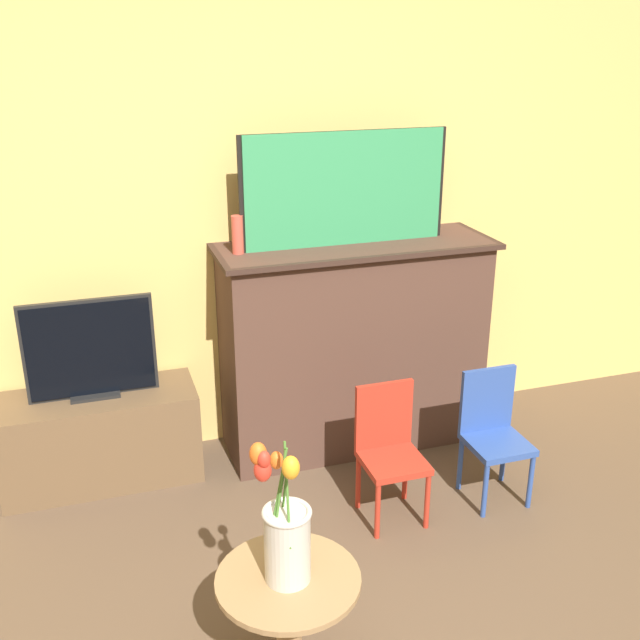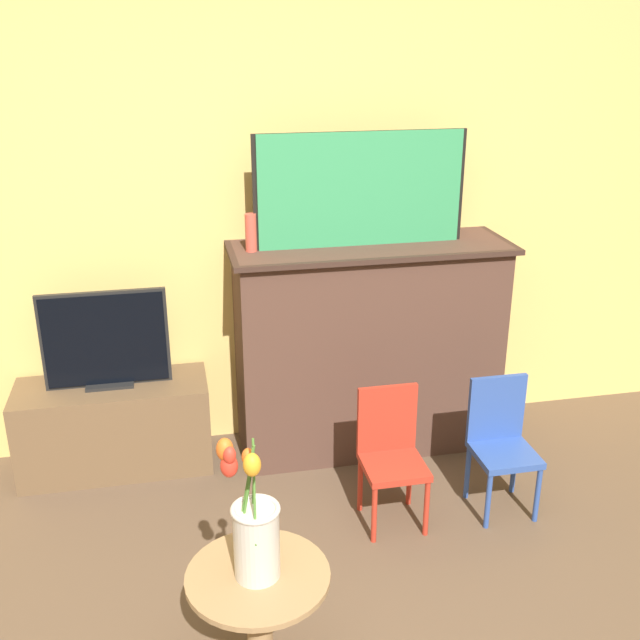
{
  "view_description": "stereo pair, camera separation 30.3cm",
  "coord_description": "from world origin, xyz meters",
  "px_view_note": "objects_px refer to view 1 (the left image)",
  "views": [
    {
      "loc": [
        -0.73,
        -1.42,
        2.06
      ],
      "look_at": [
        0.14,
        1.26,
        0.96
      ],
      "focal_mm": 42.0,
      "sensor_mm": 36.0,
      "label": 1
    },
    {
      "loc": [
        -0.44,
        -1.5,
        2.06
      ],
      "look_at": [
        0.14,
        1.26,
        0.96
      ],
      "focal_mm": 42.0,
      "sensor_mm": 36.0,
      "label": 2
    }
  ],
  "objects_px": {
    "chair_red": "(389,446)",
    "painting": "(345,189)",
    "chair_blue": "(493,429)",
    "vase_tulips": "(285,533)",
    "tv_monitor": "(90,350)"
  },
  "relations": [
    {
      "from": "chair_red",
      "to": "painting",
      "type": "bearing_deg",
      "value": 88.44
    },
    {
      "from": "vase_tulips",
      "to": "tv_monitor",
      "type": "bearing_deg",
      "value": 109.35
    },
    {
      "from": "tv_monitor",
      "to": "chair_red",
      "type": "bearing_deg",
      "value": -29.24
    },
    {
      "from": "chair_blue",
      "to": "painting",
      "type": "bearing_deg",
      "value": 126.57
    },
    {
      "from": "chair_red",
      "to": "chair_blue",
      "type": "height_order",
      "value": "same"
    },
    {
      "from": "painting",
      "to": "chair_blue",
      "type": "xyz_separation_m",
      "value": [
        0.5,
        -0.67,
        -1.02
      ]
    },
    {
      "from": "vase_tulips",
      "to": "chair_blue",
      "type": "bearing_deg",
      "value": 33.27
    },
    {
      "from": "painting",
      "to": "chair_red",
      "type": "bearing_deg",
      "value": -91.56
    },
    {
      "from": "painting",
      "to": "chair_red",
      "type": "xyz_separation_m",
      "value": [
        -0.02,
        -0.66,
        -1.02
      ]
    },
    {
      "from": "painting",
      "to": "tv_monitor",
      "type": "xyz_separation_m",
      "value": [
        -1.23,
        0.02,
        -0.67
      ]
    },
    {
      "from": "tv_monitor",
      "to": "painting",
      "type": "bearing_deg",
      "value": -0.84
    },
    {
      "from": "chair_blue",
      "to": "tv_monitor",
      "type": "bearing_deg",
      "value": 158.32
    },
    {
      "from": "painting",
      "to": "vase_tulips",
      "type": "height_order",
      "value": "painting"
    },
    {
      "from": "painting",
      "to": "chair_red",
      "type": "distance_m",
      "value": 1.21
    },
    {
      "from": "painting",
      "to": "vase_tulips",
      "type": "xyz_separation_m",
      "value": [
        -0.71,
        -1.46,
        -0.74
      ]
    }
  ]
}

